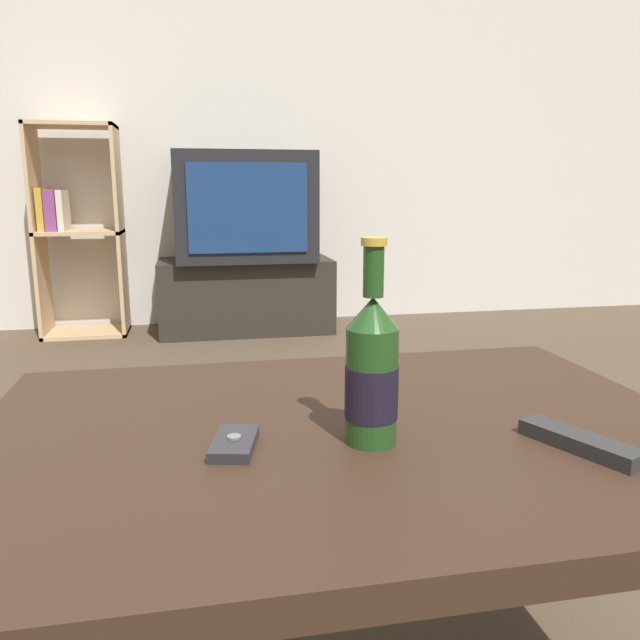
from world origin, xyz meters
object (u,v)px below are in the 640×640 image
(cell_phone, at_px, (234,443))
(remote_control, at_px, (579,442))
(television, at_px, (244,207))
(beer_bottle, at_px, (372,372))
(tv_stand, at_px, (246,295))
(bookshelf, at_px, (74,228))

(cell_phone, distance_m, remote_control, 0.44)
(television, xyz_separation_m, beer_bottle, (-0.06, -2.79, -0.13))
(tv_stand, height_order, cell_phone, cell_phone)
(television, height_order, beer_bottle, television)
(television, distance_m, cell_phone, 2.79)
(bookshelf, distance_m, beer_bottle, 3.00)
(bookshelf, bearing_deg, television, -5.33)
(tv_stand, height_order, remote_control, remote_control)
(bookshelf, bearing_deg, tv_stand, -5.09)
(cell_phone, height_order, remote_control, remote_control)
(television, xyz_separation_m, cell_phone, (-0.23, -2.78, -0.22))
(beer_bottle, bearing_deg, television, 88.85)
(beer_bottle, height_order, cell_phone, beer_bottle)
(beer_bottle, bearing_deg, cell_phone, 176.04)
(beer_bottle, height_order, remote_control, beer_bottle)
(tv_stand, relative_size, bookshelf, 0.85)
(remote_control, bearing_deg, tv_stand, 70.35)
(television, height_order, bookshelf, bookshelf)
(cell_phone, bearing_deg, television, 98.39)
(cell_phone, bearing_deg, tv_stand, 98.39)
(tv_stand, xyz_separation_m, cell_phone, (-0.23, -2.78, 0.28))
(cell_phone, bearing_deg, remote_control, 1.52)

